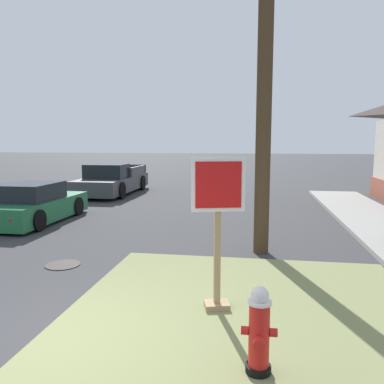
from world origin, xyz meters
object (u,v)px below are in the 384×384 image
Objects in this scene: parked_sedan_green at (32,205)px; pickup_truck_charcoal at (112,181)px; utility_pole at (266,32)px; manhole_cover at (63,265)px; stop_sign at (218,235)px; fire_hydrant at (259,332)px.

parked_sedan_green is 6.77m from pickup_truck_charcoal.
utility_pole is at bearing -18.30° from parked_sedan_green.
parked_sedan_green is at bearing 127.66° from manhole_cover.
manhole_cover is 5.03m from parked_sedan_green.
stop_sign reaches higher than pickup_truck_charcoal.
pickup_truck_charcoal reaches higher than parked_sedan_green.
fire_hydrant is 0.43× the size of stop_sign.
manhole_cover is 0.13× the size of pickup_truck_charcoal.
pickup_truck_charcoal is at bearing 105.53° from manhole_cover.
fire_hydrant is 6.54m from utility_pole.
pickup_truck_charcoal reaches higher than manhole_cover.
fire_hydrant is at bearing -68.93° from stop_sign.
parked_sedan_green is (-3.06, 3.96, 0.53)m from manhole_cover.
pickup_truck_charcoal is 12.25m from utility_pole.
stop_sign is at bearing -27.57° from manhole_cover.
stop_sign is 0.24× the size of utility_pole.
utility_pole is (0.08, 4.92, 4.31)m from fire_hydrant.
stop_sign is (-0.60, 1.55, 0.66)m from fire_hydrant.
parked_sedan_green is (-7.01, 7.26, 0.01)m from fire_hydrant.
utility_pole is at bearing 21.88° from manhole_cover.
utility_pole reaches higher than pickup_truck_charcoal.
fire_hydrant reaches higher than manhole_cover.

